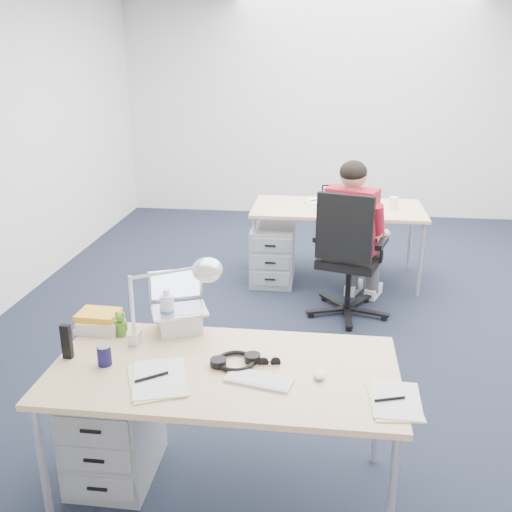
# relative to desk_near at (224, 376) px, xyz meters

# --- Properties ---
(floor) EXTENTS (7.00, 7.00, 0.00)m
(floor) POSITION_rel_desk_near_xyz_m (0.73, 1.98, -0.68)
(floor) COLOR black
(floor) RESTS_ON ground
(room) EXTENTS (6.02, 7.02, 2.80)m
(room) POSITION_rel_desk_near_xyz_m (0.73, 1.98, 1.03)
(room) COLOR silver
(room) RESTS_ON ground
(desk_near) EXTENTS (1.60, 0.80, 0.73)m
(desk_near) POSITION_rel_desk_near_xyz_m (0.00, 0.00, 0.00)
(desk_near) COLOR tan
(desk_near) RESTS_ON ground
(desk_far) EXTENTS (1.60, 0.80, 0.73)m
(desk_far) POSITION_rel_desk_near_xyz_m (0.56, 3.02, 0.00)
(desk_far) COLOR tan
(desk_far) RESTS_ON ground
(office_chair) EXTENTS (0.86, 0.86, 1.09)m
(office_chair) POSITION_rel_desk_near_xyz_m (0.65, 2.19, -0.37)
(office_chair) COLOR black
(office_chair) RESTS_ON ground
(seated_person) EXTENTS (0.58, 0.78, 1.30)m
(seated_person) POSITION_rel_desk_near_xyz_m (0.70, 2.37, -0.03)
(seated_person) COLOR #B0192B
(seated_person) RESTS_ON ground
(drawer_pedestal_near) EXTENTS (0.40, 0.50, 0.55)m
(drawer_pedestal_near) POSITION_rel_desk_near_xyz_m (-0.60, 0.09, -0.41)
(drawer_pedestal_near) COLOR #A1A3A6
(drawer_pedestal_near) RESTS_ON ground
(drawer_pedestal_far) EXTENTS (0.40, 0.50, 0.55)m
(drawer_pedestal_far) POSITION_rel_desk_near_xyz_m (-0.04, 2.89, -0.41)
(drawer_pedestal_far) COLOR #A1A3A6
(drawer_pedestal_far) RESTS_ON ground
(silver_laptop) EXTENTS (0.34, 0.31, 0.30)m
(silver_laptop) POSITION_rel_desk_near_xyz_m (-0.29, 0.35, 0.20)
(silver_laptop) COLOR silver
(silver_laptop) RESTS_ON desk_near
(wireless_keyboard) EXTENTS (0.31, 0.18, 0.01)m
(wireless_keyboard) POSITION_rel_desk_near_xyz_m (0.17, -0.09, 0.05)
(wireless_keyboard) COLOR white
(wireless_keyboard) RESTS_ON desk_near
(computer_mouse) EXTENTS (0.05, 0.08, 0.03)m
(computer_mouse) POSITION_rel_desk_near_xyz_m (0.44, -0.03, 0.06)
(computer_mouse) COLOR white
(computer_mouse) RESTS_ON desk_near
(headphones) EXTENTS (0.29, 0.26, 0.04)m
(headphones) POSITION_rel_desk_near_xyz_m (0.05, 0.04, 0.07)
(headphones) COLOR black
(headphones) RESTS_ON desk_near
(can_koozie) EXTENTS (0.08, 0.08, 0.11)m
(can_koozie) POSITION_rel_desk_near_xyz_m (-0.55, -0.04, 0.10)
(can_koozie) COLOR #171644
(can_koozie) RESTS_ON desk_near
(water_bottle) EXTENTS (0.10, 0.10, 0.24)m
(water_bottle) POSITION_rel_desk_near_xyz_m (-0.35, 0.32, 0.17)
(water_bottle) COLOR silver
(water_bottle) RESTS_ON desk_near
(bear_figurine) EXTENTS (0.07, 0.06, 0.13)m
(bear_figurine) POSITION_rel_desk_near_xyz_m (-0.58, 0.25, 0.11)
(bear_figurine) COLOR #33771F
(bear_figurine) RESTS_ON desk_near
(book_stack) EXTENTS (0.24, 0.19, 0.10)m
(book_stack) POSITION_rel_desk_near_xyz_m (-0.71, 0.30, 0.10)
(book_stack) COLOR silver
(book_stack) RESTS_ON desk_near
(cordless_phone) EXTENTS (0.05, 0.03, 0.17)m
(cordless_phone) POSITION_rel_desk_near_xyz_m (-0.75, 0.00, 0.13)
(cordless_phone) COLOR black
(cordless_phone) RESTS_ON desk_near
(papers_left) EXTENTS (0.33, 0.39, 0.01)m
(papers_left) POSITION_rel_desk_near_xyz_m (-0.28, -0.15, 0.05)
(papers_left) COLOR #E5EC88
(papers_left) RESTS_ON desk_near
(papers_right) EXTENTS (0.20, 0.29, 0.01)m
(papers_right) POSITION_rel_desk_near_xyz_m (0.75, -0.19, 0.05)
(papers_right) COLOR #E5EC88
(papers_right) RESTS_ON desk_near
(sunglasses) EXTENTS (0.11, 0.06, 0.02)m
(sunglasses) POSITION_rel_desk_near_xyz_m (0.21, 0.05, 0.06)
(sunglasses) COLOR black
(sunglasses) RESTS_ON desk_near
(desk_lamp) EXTENTS (0.46, 0.31, 0.49)m
(desk_lamp) POSITION_rel_desk_near_xyz_m (-0.34, 0.18, 0.29)
(desk_lamp) COLOR silver
(desk_lamp) RESTS_ON desk_near
(dark_laptop) EXTENTS (0.41, 0.40, 0.26)m
(dark_laptop) POSITION_rel_desk_near_xyz_m (0.59, 2.81, 0.18)
(dark_laptop) COLOR black
(dark_laptop) RESTS_ON desk_far
(far_cup) EXTENTS (0.09, 0.09, 0.11)m
(far_cup) POSITION_rel_desk_near_xyz_m (1.07, 3.03, 0.10)
(far_cup) COLOR white
(far_cup) RESTS_ON desk_far
(far_papers) EXTENTS (0.24, 0.30, 0.01)m
(far_papers) POSITION_rel_desk_near_xyz_m (0.37, 3.22, 0.05)
(far_papers) COLOR white
(far_papers) RESTS_ON desk_far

